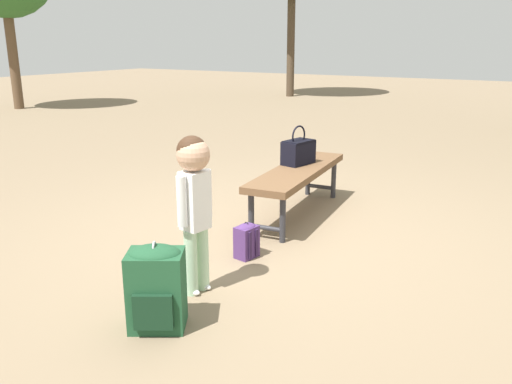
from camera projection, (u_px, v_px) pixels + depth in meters
The scene contains 6 objects.
ground_plane at pixel (262, 237), 4.42m from camera, with size 40.00×40.00×0.00m, color #7F6B51.
park_bench at pixel (297, 174), 4.86m from camera, with size 1.63×0.57×0.45m.
handbag at pixel (298, 151), 4.99m from camera, with size 0.35×0.24×0.37m.
child_standing at pixel (194, 190), 3.28m from camera, with size 0.28×0.21×1.03m.
backpack_large at pixel (156, 285), 2.96m from camera, with size 0.36×0.38×0.52m.
backpack_small at pixel (246, 240), 3.97m from camera, with size 0.18×0.17×0.28m.
Camera 1 is at (3.57, 2.10, 1.58)m, focal length 37.16 mm.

